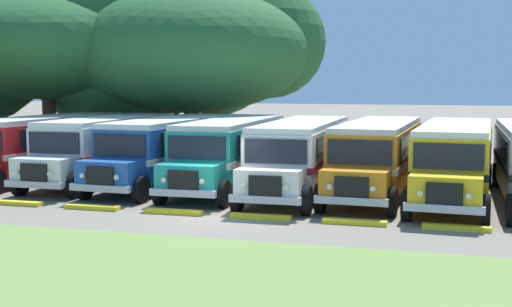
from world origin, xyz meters
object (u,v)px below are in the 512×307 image
(parked_bus_slot_4, at_px, (301,152))
(parked_bus_slot_1, at_px, (108,145))
(parked_bus_slot_2, at_px, (170,147))
(parked_bus_slot_5, at_px, (378,153))
(broad_shade_tree, at_px, (185,46))
(parked_bus_slot_6, at_px, (455,157))
(parked_bus_slot_0, at_px, (45,143))
(secondary_tree, at_px, (51,47))
(parked_bus_slot_3, at_px, (231,149))

(parked_bus_slot_4, bearing_deg, parked_bus_slot_1, -95.50)
(parked_bus_slot_2, height_order, parked_bus_slot_4, same)
(parked_bus_slot_5, bearing_deg, broad_shade_tree, -125.05)
(parked_bus_slot_2, bearing_deg, parked_bus_slot_6, 89.53)
(parked_bus_slot_0, relative_size, parked_bus_slot_2, 1.00)
(parked_bus_slot_6, bearing_deg, broad_shade_tree, -119.90)
(parked_bus_slot_5, xyz_separation_m, secondary_tree, (-19.80, 8.01, 4.82))
(parked_bus_slot_5, distance_m, secondary_tree, 21.89)
(parked_bus_slot_1, height_order, parked_bus_slot_4, same)
(parked_bus_slot_1, relative_size, parked_bus_slot_4, 1.00)
(parked_bus_slot_6, bearing_deg, parked_bus_slot_2, -90.03)
(parked_bus_slot_4, bearing_deg, parked_bus_slot_0, -93.99)
(parked_bus_slot_0, xyz_separation_m, parked_bus_slot_5, (15.28, -0.22, 0.00))
(parked_bus_slot_1, xyz_separation_m, parked_bus_slot_5, (12.10, -0.27, 0.00))
(parked_bus_slot_2, height_order, broad_shade_tree, broad_shade_tree)
(parked_bus_slot_6, bearing_deg, parked_bus_slot_4, -87.04)
(parked_bus_slot_4, distance_m, broad_shade_tree, 13.97)
(parked_bus_slot_0, xyz_separation_m, broad_shade_tree, (3.40, 8.93, 4.82))
(parked_bus_slot_0, height_order, parked_bus_slot_6, same)
(parked_bus_slot_0, distance_m, parked_bus_slot_2, 6.28)
(parked_bus_slot_0, xyz_separation_m, parked_bus_slot_2, (6.27, -0.09, 0.00))
(parked_bus_slot_3, bearing_deg, broad_shade_tree, -149.21)
(parked_bus_slot_1, bearing_deg, secondary_tree, -135.23)
(secondary_tree, bearing_deg, parked_bus_slot_6, -20.65)
(parked_bus_slot_2, bearing_deg, parked_bus_slot_4, 86.55)
(parked_bus_slot_4, xyz_separation_m, secondary_tree, (-16.77, 8.54, 4.82))
(parked_bus_slot_1, relative_size, secondary_tree, 0.60)
(parked_bus_slot_2, xyz_separation_m, broad_shade_tree, (-2.87, 9.01, 4.82))
(parked_bus_slot_3, height_order, secondary_tree, secondary_tree)
(parked_bus_slot_6, relative_size, broad_shade_tree, 0.69)
(parked_bus_slot_4, bearing_deg, broad_shade_tree, -138.04)
(parked_bus_slot_6, bearing_deg, parked_bus_slot_1, -89.85)
(parked_bus_slot_4, distance_m, parked_bus_slot_5, 3.07)
(parked_bus_slot_0, xyz_separation_m, parked_bus_slot_6, (18.23, -0.79, 0.00))
(parked_bus_slot_1, distance_m, broad_shade_tree, 10.10)
(parked_bus_slot_5, relative_size, parked_bus_slot_6, 1.00)
(parked_bus_slot_6, xyz_separation_m, secondary_tree, (-22.75, 8.58, 4.82))
(parked_bus_slot_3, distance_m, secondary_tree, 16.56)
(parked_bus_slot_1, bearing_deg, parked_bus_slot_2, 87.48)
(parked_bus_slot_0, bearing_deg, broad_shade_tree, 162.04)
(broad_shade_tree, height_order, secondary_tree, secondary_tree)
(parked_bus_slot_0, height_order, parked_bus_slot_3, same)
(parked_bus_slot_3, height_order, parked_bus_slot_6, same)
(parked_bus_slot_3, xyz_separation_m, broad_shade_tree, (-5.73, 9.18, 4.82))
(parked_bus_slot_3, relative_size, parked_bus_slot_6, 1.00)
(parked_bus_slot_2, bearing_deg, parked_bus_slot_3, 89.61)
(secondary_tree, bearing_deg, parked_bus_slot_1, -45.16)
(parked_bus_slot_4, height_order, parked_bus_slot_6, same)
(parked_bus_slot_2, height_order, parked_bus_slot_6, same)
(parked_bus_slot_3, distance_m, parked_bus_slot_6, 9.11)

